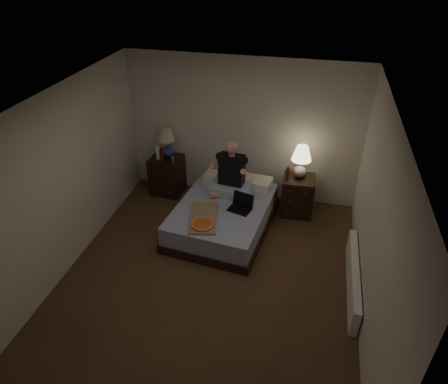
% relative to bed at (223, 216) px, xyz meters
% --- Properties ---
extents(floor, '(4.00, 4.50, 0.00)m').
position_rel_bed_xyz_m(floor, '(0.07, -1.13, -0.23)').
color(floor, brown).
rests_on(floor, ground).
extents(ceiling, '(4.00, 4.50, 0.00)m').
position_rel_bed_xyz_m(ceiling, '(0.07, -1.13, 2.27)').
color(ceiling, white).
rests_on(ceiling, ground).
extents(wall_back, '(4.00, 0.00, 2.50)m').
position_rel_bed_xyz_m(wall_back, '(0.07, 1.12, 1.02)').
color(wall_back, white).
rests_on(wall_back, ground).
extents(wall_front, '(4.00, 0.00, 2.50)m').
position_rel_bed_xyz_m(wall_front, '(0.07, -3.38, 1.02)').
color(wall_front, white).
rests_on(wall_front, ground).
extents(wall_left, '(0.00, 4.50, 2.50)m').
position_rel_bed_xyz_m(wall_left, '(-1.93, -1.13, 1.02)').
color(wall_left, white).
rests_on(wall_left, ground).
extents(wall_right, '(0.00, 4.50, 2.50)m').
position_rel_bed_xyz_m(wall_right, '(2.07, -1.13, 1.02)').
color(wall_right, white).
rests_on(wall_right, ground).
extents(bed, '(1.56, 1.96, 0.46)m').
position_rel_bed_xyz_m(bed, '(0.00, 0.00, 0.00)').
color(bed, '#5363A6').
rests_on(bed, floor).
extents(nightstand_left, '(0.57, 0.51, 0.71)m').
position_rel_bed_xyz_m(nightstand_left, '(-1.25, 0.83, 0.13)').
color(nightstand_left, black).
rests_on(nightstand_left, floor).
extents(nightstand_right, '(0.55, 0.50, 0.68)m').
position_rel_bed_xyz_m(nightstand_right, '(1.12, 0.72, 0.11)').
color(nightstand_right, black).
rests_on(nightstand_right, floor).
extents(lamp_left, '(0.36, 0.36, 0.56)m').
position_rel_bed_xyz_m(lamp_left, '(-1.24, 0.91, 0.76)').
color(lamp_left, '#2A359A').
rests_on(lamp_left, nightstand_left).
extents(lamp_right, '(0.36, 0.36, 0.56)m').
position_rel_bed_xyz_m(lamp_right, '(1.11, 0.76, 0.73)').
color(lamp_right, gray).
rests_on(lamp_right, nightstand_right).
extents(water_bottle, '(0.07, 0.07, 0.25)m').
position_rel_bed_xyz_m(water_bottle, '(-1.37, 0.77, 0.60)').
color(water_bottle, white).
rests_on(water_bottle, nightstand_left).
extents(soda_can, '(0.07, 0.07, 0.10)m').
position_rel_bed_xyz_m(soda_can, '(-1.08, 0.72, 0.53)').
color(soda_can, '#ACADA8').
rests_on(soda_can, nightstand_left).
extents(beer_bottle_left, '(0.06, 0.06, 0.23)m').
position_rel_bed_xyz_m(beer_bottle_left, '(-1.27, 0.73, 0.59)').
color(beer_bottle_left, '#4F180B').
rests_on(beer_bottle_left, nightstand_left).
extents(beer_bottle_right, '(0.06, 0.06, 0.23)m').
position_rel_bed_xyz_m(beer_bottle_right, '(0.93, 0.64, 0.57)').
color(beer_bottle_right, '#611F0D').
rests_on(beer_bottle_right, nightstand_right).
extents(person, '(0.72, 0.60, 0.93)m').
position_rel_bed_xyz_m(person, '(0.04, 0.36, 0.69)').
color(person, black).
rests_on(person, bed).
extents(laptop, '(0.40, 0.36, 0.24)m').
position_rel_bed_xyz_m(laptop, '(0.29, -0.08, 0.35)').
color(laptop, black).
rests_on(laptop, bed).
extents(pizza_box, '(0.56, 0.83, 0.08)m').
position_rel_bed_xyz_m(pizza_box, '(-0.16, -0.63, 0.27)').
color(pizza_box, '#9F7F5F').
rests_on(pizza_box, bed).
extents(radiator, '(0.10, 1.60, 0.40)m').
position_rel_bed_xyz_m(radiator, '(2.00, -0.91, -0.03)').
color(radiator, white).
rests_on(radiator, floor).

